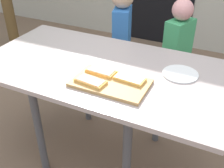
% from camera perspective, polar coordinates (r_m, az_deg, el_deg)
% --- Properties ---
extents(ground_plane, '(16.00, 16.00, 0.00)m').
position_cam_1_polar(ground_plane, '(2.21, -1.71, -14.10)').
color(ground_plane, '#7D604B').
extents(dining_table, '(1.56, 0.84, 0.78)m').
position_cam_1_polar(dining_table, '(1.76, -2.08, 1.56)').
color(dining_table, '#B0A09C').
rests_on(dining_table, ground).
extents(cutting_board, '(0.43, 0.25, 0.02)m').
position_cam_1_polar(cutting_board, '(1.53, -0.34, 0.24)').
color(cutting_board, tan).
rests_on(cutting_board, dining_table).
extents(pizza_slice_far_right, '(0.18, 0.10, 0.02)m').
position_cam_1_polar(pizza_slice_far_right, '(1.54, 3.67, 1.10)').
color(pizza_slice_far_right, '#E6AC4F').
rests_on(pizza_slice_far_right, cutting_board).
extents(pizza_slice_far_left, '(0.18, 0.10, 0.02)m').
position_cam_1_polar(pizza_slice_far_left, '(1.61, -2.30, 2.67)').
color(pizza_slice_far_left, '#E6AC4F').
rests_on(pizza_slice_far_left, cutting_board).
extents(pizza_slice_near_left, '(0.18, 0.10, 0.02)m').
position_cam_1_polar(pizza_slice_near_left, '(1.52, -4.46, 0.61)').
color(pizza_slice_near_left, '#E6AC4F').
rests_on(pizza_slice_near_left, cutting_board).
extents(plate_white_right, '(0.21, 0.21, 0.01)m').
position_cam_1_polar(plate_white_right, '(1.68, 14.01, 2.06)').
color(plate_white_right, white).
rests_on(plate_white_right, dining_table).
extents(child_left, '(0.20, 0.27, 1.07)m').
position_cam_1_polar(child_left, '(2.53, 2.06, 10.15)').
color(child_left, navy).
rests_on(child_left, ground).
extents(child_right, '(0.22, 0.27, 1.03)m').
position_cam_1_polar(child_right, '(2.39, 13.32, 6.54)').
color(child_right, '#37385D').
rests_on(child_right, ground).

